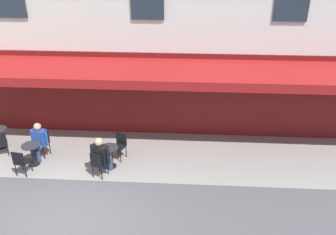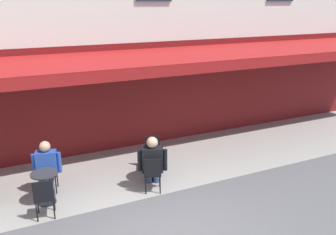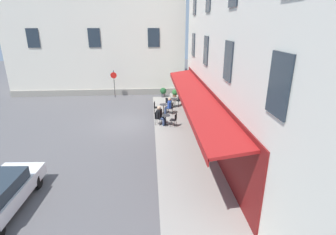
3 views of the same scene
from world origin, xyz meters
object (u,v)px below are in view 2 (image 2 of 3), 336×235
cafe_chair_black_kerbside (152,150)px  cafe_table_streetside (45,183)px  cafe_chair_black_back_row (48,169)px  cafe_chair_black_under_awning (153,171)px  cafe_chair_black_facing_street (44,195)px  seated_companion_in_blue (47,167)px  cafe_table_mid_terrace (152,162)px  seated_patron_in_black (152,161)px

cafe_chair_black_kerbside → cafe_table_streetside: 2.90m
cafe_chair_black_kerbside → cafe_chair_black_back_row: bearing=-0.3°
cafe_chair_black_back_row → cafe_chair_black_under_awning: bearing=151.8°
cafe_chair_black_under_awning → cafe_chair_black_facing_street: same height
cafe_chair_black_kerbside → seated_companion_in_blue: seated_companion_in_blue is taller
cafe_chair_black_under_awning → cafe_chair_black_kerbside: size_ratio=1.00×
cafe_chair_black_back_row → seated_companion_in_blue: size_ratio=0.70×
cafe_chair_black_kerbside → cafe_table_streetside: bearing=11.9°
cafe_table_streetside → seated_companion_in_blue: 0.47m
cafe_table_mid_terrace → cafe_chair_black_kerbside: (-0.25, -0.58, 0.06)m
cafe_table_mid_terrace → cafe_chair_black_back_row: size_ratio=0.82×
cafe_chair_black_kerbside → seated_companion_in_blue: size_ratio=0.70×
cafe_table_mid_terrace → cafe_chair_black_under_awning: cafe_chair_black_under_awning is taller
cafe_chair_black_under_awning → cafe_chair_black_kerbside: 1.26m
cafe_chair_black_facing_street → seated_patron_in_black: seated_patron_in_black is taller
seated_companion_in_blue → cafe_chair_black_under_awning: bearing=156.6°
cafe_chair_black_facing_street → seated_patron_in_black: size_ratio=0.67×
cafe_chair_black_under_awning → seated_patron_in_black: 0.28m
cafe_table_mid_terrace → cafe_table_streetside: bearing=0.4°
cafe_table_streetside → cafe_chair_black_under_awning: bearing=166.4°
cafe_table_streetside → cafe_chair_black_facing_street: (0.10, 0.62, 0.06)m
cafe_table_mid_terrace → seated_companion_in_blue: bearing=-8.9°
cafe_chair_black_kerbside → cafe_table_streetside: (2.84, 0.60, -0.06)m
cafe_table_mid_terrace → cafe_chair_black_facing_street: bearing=13.4°
cafe_chair_black_under_awning → cafe_chair_black_back_row: 2.51m
cafe_table_mid_terrace → seated_patron_in_black: (0.15, 0.38, 0.23)m
cafe_table_streetside → cafe_chair_black_back_row: bearing=-103.8°
cafe_chair_black_facing_street → seated_companion_in_blue: size_ratio=0.70×
cafe_chair_black_under_awning → cafe_chair_black_kerbside: same height
cafe_table_streetside → seated_patron_in_black: 2.48m
seated_companion_in_blue → cafe_table_mid_terrace: bearing=171.1°
cafe_table_streetside → cafe_chair_black_facing_street: cafe_chair_black_facing_street is taller
cafe_chair_black_facing_street → seated_companion_in_blue: bearing=-100.8°
cafe_chair_black_back_row → seated_companion_in_blue: bearing=76.2°
cafe_chair_black_kerbside → cafe_chair_black_facing_street: bearing=22.6°
cafe_chair_black_under_awning → cafe_table_streetside: cafe_chair_black_under_awning is taller
seated_patron_in_black → cafe_chair_black_under_awning: bearing=68.2°
cafe_table_streetside → seated_companion_in_blue: (-0.10, -0.40, 0.21)m
seated_companion_in_blue → cafe_chair_black_kerbside: bearing=-176.0°
cafe_chair_black_under_awning → cafe_chair_black_back_row: size_ratio=1.00×
cafe_chair_black_under_awning → seated_companion_in_blue: 2.47m
cafe_chair_black_facing_street → cafe_chair_black_back_row: 1.26m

